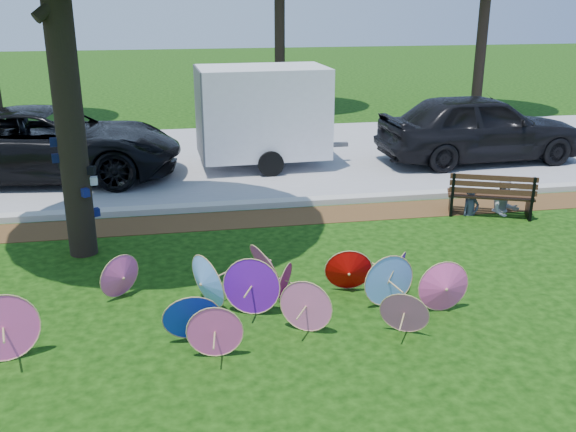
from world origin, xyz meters
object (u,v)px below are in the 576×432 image
object	(u,v)px
cargo_trailer	(263,111)
park_bench	(490,194)
dark_pickup	(479,127)
parasol_pile	(266,291)
black_van	(50,144)
person_left	(473,189)
person_right	(507,181)

from	to	relation	value
cargo_trailer	park_bench	xyz separation A→B (m)	(3.74, -4.40, -0.93)
cargo_trailer	park_bench	bearing A→B (deg)	-51.78
dark_pickup	cargo_trailer	size ratio (longest dim) A/B	1.68
parasol_pile	black_van	world-z (taller)	black_van
black_van	dark_pickup	world-z (taller)	dark_pickup
parasol_pile	cargo_trailer	bearing A→B (deg)	82.05
parasol_pile	black_van	bearing A→B (deg)	117.07
dark_pickup	cargo_trailer	world-z (taller)	cargo_trailer
cargo_trailer	park_bench	size ratio (longest dim) A/B	1.87
dark_pickup	park_bench	size ratio (longest dim) A/B	3.14
parasol_pile	person_left	world-z (taller)	person_left
person_right	dark_pickup	bearing A→B (deg)	68.20
dark_pickup	person_left	world-z (taller)	dark_pickup
parasol_pile	cargo_trailer	distance (m)	7.85
cargo_trailer	person_right	xyz separation A→B (m)	(4.09, -4.35, -0.72)
parasol_pile	person_right	bearing A→B (deg)	33.07
park_bench	cargo_trailer	bearing A→B (deg)	151.82
dark_pickup	park_bench	bearing A→B (deg)	154.55
park_bench	person_left	bearing A→B (deg)	-166.65
park_bench	person_left	size ratio (longest dim) A/B	1.58
black_van	dark_pickup	xyz separation A→B (m)	(10.30, -0.22, 0.05)
parasol_pile	person_right	distance (m)	6.17
parasol_pile	person_right	world-z (taller)	person_right
person_left	cargo_trailer	bearing A→B (deg)	114.26
park_bench	parasol_pile	bearing A→B (deg)	-123.98
black_van	park_bench	xyz separation A→B (m)	(8.64, -4.17, -0.39)
black_van	dark_pickup	bearing A→B (deg)	-84.52
dark_pickup	cargo_trailer	xyz separation A→B (m)	(-5.39, 0.45, 0.49)
black_van	person_left	xyz separation A→B (m)	(8.29, -4.12, -0.30)
dark_pickup	person_right	xyz separation A→B (m)	(-1.31, -3.90, -0.23)
black_van	park_bench	distance (m)	9.60
person_left	person_right	xyz separation A→B (m)	(0.70, 0.00, 0.12)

